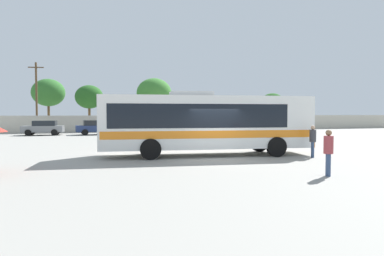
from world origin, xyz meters
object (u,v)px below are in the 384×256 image
Objects in this scene: parked_car_second_dark_blue at (97,127)px; utility_pole_near at (36,96)px; roadside_tree_midleft at (89,97)px; passenger_waiting_on_apron at (328,150)px; attendant_by_bus_door at (313,139)px; roadside_tree_left at (48,93)px; roadside_tree_midright at (154,93)px; coach_bus_white_orange at (204,122)px; parked_car_leftmost_grey at (44,127)px; roadside_tree_right at (272,104)px; parked_car_third_maroon at (155,127)px.

utility_pole_near is (-6.89, 6.98, 3.58)m from parked_car_second_dark_blue.
passenger_waiting_on_apron is at bearing -77.77° from roadside_tree_midleft.
attendant_by_bus_door is 38.41m from roadside_tree_left.
roadside_tree_midright is at bearing 8.82° from roadside_tree_midleft.
coach_bus_white_orange is 1.55× the size of roadside_tree_midright.
utility_pole_near reaches higher than roadside_tree_left.
roadside_tree_left is at bearing 109.04° from coach_bus_white_orange.
roadside_tree_midleft reaches higher than parked_car_leftmost_grey.
roadside_tree_midleft reaches higher than coach_bus_white_orange.
roadside_tree_left is at bearing 115.03° from attendant_by_bus_door.
coach_bus_white_orange reaches higher than passenger_waiting_on_apron.
roadside_tree_right is at bearing 63.01° from attendant_by_bus_door.
roadside_tree_left is (-16.16, 34.60, 4.13)m from attendant_by_bus_door.
parked_car_second_dark_blue is (-7.36, 27.62, -0.14)m from passenger_waiting_on_apron.
passenger_waiting_on_apron is (-2.76, -4.63, 0.02)m from attendant_by_bus_door.
parked_car_third_maroon is at bearing 7.99° from parked_car_second_dark_blue.
roadside_tree_right is (26.60, 9.35, 2.97)m from parked_car_second_dark_blue.
attendant_by_bus_door is 34.63m from utility_pole_near.
utility_pole_near reaches higher than parked_car_second_dark_blue.
roadside_tree_midleft is (4.65, 9.23, 3.68)m from parked_car_leftmost_grey.
parked_car_second_dark_blue is at bearing 104.93° from passenger_waiting_on_apron.
utility_pole_near is 1.22× the size of roadside_tree_left.
roadside_tree_right is at bearing 4.06° from utility_pole_near.
coach_bus_white_orange is 7.49m from passenger_waiting_on_apron.
passenger_waiting_on_apron is at bearing -120.82° from attendant_by_bus_door.
roadside_tree_midleft is (6.10, 3.01, 0.09)m from utility_pole_near.
parked_car_second_dark_blue is (-5.06, 20.55, -1.02)m from coach_bus_white_orange.
attendant_by_bus_door is 0.37× the size of parked_car_third_maroon.
parked_car_second_dark_blue is 6.53m from parked_car_third_maroon.
passenger_waiting_on_apron is 0.20× the size of utility_pole_near.
roadside_tree_right is (32.03, 8.60, 2.98)m from parked_car_leftmost_grey.
parked_car_second_dark_blue is at bearing -62.53° from roadside_tree_left.
parked_car_third_maroon is at bearing 98.70° from attendant_by_bus_door.
utility_pole_near is at bearing 134.64° from parked_car_second_dark_blue.
parked_car_leftmost_grey is 0.49× the size of utility_pole_near.
passenger_waiting_on_apron reaches higher than attendant_by_bus_door.
roadside_tree_midleft is (-7.26, 9.08, 3.72)m from parked_car_third_maroon.
attendant_by_bus_door reaches higher than parked_car_second_dark_blue.
coach_bus_white_orange is at bearing -93.74° from parked_car_third_maroon.
parked_car_third_maroon is (1.40, 21.46, -1.08)m from coach_bus_white_orange.
roadside_tree_midleft is at bearing -17.18° from roadside_tree_left.
roadside_tree_midright reaches higher than passenger_waiting_on_apron.
parked_car_second_dark_blue is at bearing 113.76° from attendant_by_bus_door.
roadside_tree_left is at bearing 176.04° from roadside_tree_right.
parked_car_leftmost_grey is at bearing -76.89° from utility_pole_near.
utility_pole_near is at bearing 103.11° from parked_car_leftmost_grey.
roadside_tree_midleft is 9.23m from roadside_tree_midright.
roadside_tree_right is at bearing 54.24° from coach_bus_white_orange.
parked_car_leftmost_grey reaches higher than parked_car_third_maroon.
attendant_by_bus_door is at bearing -116.99° from roadside_tree_right.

